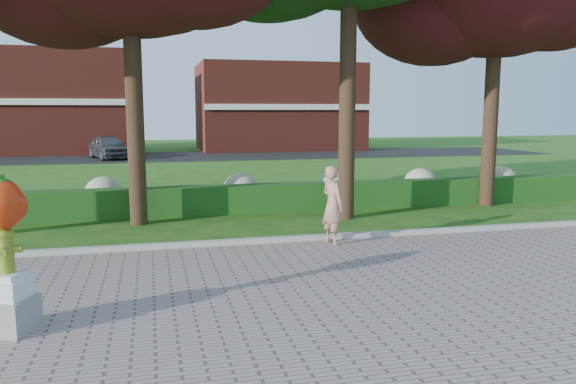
% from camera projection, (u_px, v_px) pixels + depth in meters
% --- Properties ---
extents(ground, '(100.00, 100.00, 0.00)m').
position_uv_depth(ground, '(257.00, 288.00, 9.29)').
color(ground, '#1D4B12').
rests_on(ground, ground).
extents(curb, '(40.00, 0.18, 0.15)m').
position_uv_depth(curb, '(232.00, 243.00, 12.16)').
color(curb, '#ADADA5').
rests_on(curb, ground).
extents(lawn_hedge, '(24.00, 0.70, 0.80)m').
position_uv_depth(lawn_hedge, '(212.00, 200.00, 15.96)').
color(lawn_hedge, '#184B15').
rests_on(lawn_hedge, ground).
extents(hydrangea_row, '(20.10, 1.10, 0.99)m').
position_uv_depth(hydrangea_row, '(227.00, 189.00, 17.04)').
color(hydrangea_row, '#B3B389').
rests_on(hydrangea_row, ground).
extents(street, '(50.00, 8.00, 0.02)m').
position_uv_depth(street, '(177.00, 156.00, 36.21)').
color(street, black).
rests_on(street, ground).
extents(building_left, '(14.00, 8.00, 7.00)m').
position_uv_depth(building_left, '(26.00, 103.00, 39.12)').
color(building_left, maroon).
rests_on(building_left, ground).
extents(building_right, '(12.00, 8.00, 6.40)m').
position_uv_depth(building_right, '(277.00, 107.00, 43.40)').
color(building_right, maroon).
rests_on(building_right, ground).
extents(hydrant_sculpture, '(0.74, 0.74, 2.07)m').
position_uv_depth(hydrant_sculpture, '(6.00, 250.00, 7.22)').
color(hydrant_sculpture, gray).
rests_on(hydrant_sculpture, walkway).
extents(woman, '(0.58, 0.72, 1.72)m').
position_uv_depth(woman, '(333.00, 205.00, 12.17)').
color(woman, tan).
rests_on(woman, walkway).
extents(parked_car, '(2.95, 4.57, 1.45)m').
position_uv_depth(parked_car, '(109.00, 147.00, 34.37)').
color(parked_car, '#45484E').
rests_on(parked_car, street).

